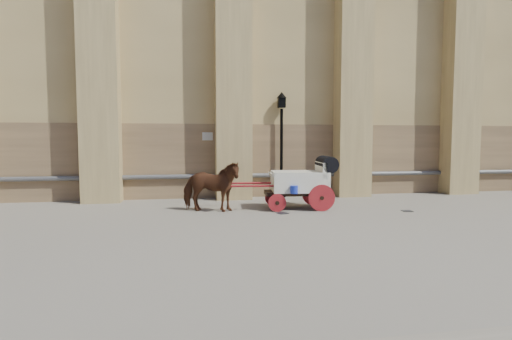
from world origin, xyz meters
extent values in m
plane|color=#6B6558|center=(0.00, 0.00, 0.00)|extent=(90.00, 90.00, 0.00)
cube|color=tan|center=(2.00, 8.00, 9.00)|extent=(44.00, 8.00, 18.00)
cube|color=#9B7851|center=(2.00, 4.15, 1.50)|extent=(44.00, 0.35, 3.00)
cylinder|color=#59595B|center=(2.00, 3.88, 0.90)|extent=(42.00, 0.18, 0.18)
cube|color=beige|center=(-2.00, 3.97, 2.50)|extent=(0.42, 0.04, 0.32)
imported|color=#562E19|center=(-2.07, 0.85, 0.83)|extent=(2.13, 1.41, 1.66)
cube|color=black|center=(0.87, 0.97, 0.54)|extent=(2.26, 1.21, 0.12)
cube|color=white|center=(0.97, 0.96, 0.94)|extent=(1.99, 1.42, 0.69)
cube|color=white|center=(1.70, 0.88, 1.33)|extent=(0.28, 1.24, 0.54)
cube|color=white|center=(0.14, 1.05, 1.18)|extent=(0.46, 1.11, 0.10)
cylinder|color=black|center=(1.90, 0.86, 1.53)|extent=(0.68, 1.28, 0.55)
cylinder|color=maroon|center=(1.54, 0.29, 0.44)|extent=(0.89, 0.15, 0.89)
cylinder|color=maroon|center=(1.67, 1.50, 0.44)|extent=(0.89, 0.15, 0.89)
cylinder|color=maroon|center=(0.07, 0.44, 0.30)|extent=(0.59, 0.12, 0.59)
cylinder|color=maroon|center=(0.20, 1.66, 0.30)|extent=(0.59, 0.12, 0.59)
cylinder|color=maroon|center=(-0.79, 0.71, 0.84)|extent=(2.36, 0.32, 0.07)
cylinder|color=maroon|center=(-0.70, 1.59, 0.84)|extent=(2.36, 0.32, 0.07)
cylinder|color=#1C32BC|center=(0.60, 0.31, 0.74)|extent=(0.26, 0.26, 0.26)
cylinder|color=black|center=(1.00, 3.76, 1.81)|extent=(0.12, 0.12, 3.62)
cone|color=black|center=(1.00, 3.76, 0.18)|extent=(0.36, 0.36, 0.36)
cube|color=black|center=(1.00, 3.76, 3.87)|extent=(0.28, 0.28, 0.42)
cone|color=black|center=(1.00, 3.76, 4.18)|extent=(0.40, 0.40, 0.24)
cube|color=black|center=(0.18, 0.15, 0.01)|extent=(0.41, 0.41, 0.01)
cube|color=black|center=(4.34, -0.18, 0.01)|extent=(0.37, 0.37, 0.01)
camera|label=1|loc=(-2.82, -12.19, 2.34)|focal=28.00mm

